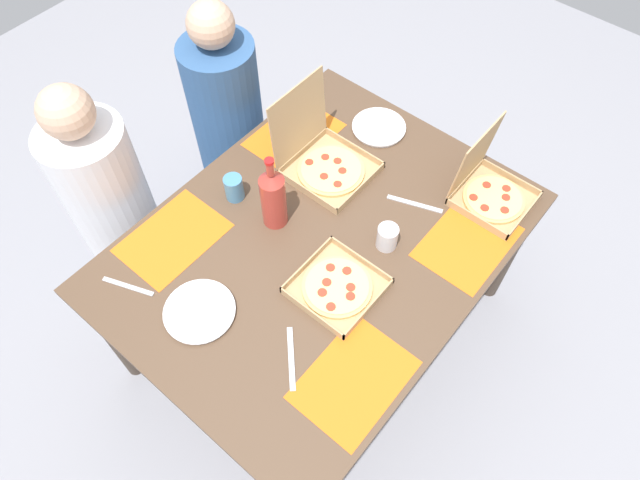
# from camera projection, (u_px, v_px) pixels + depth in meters

# --- Properties ---
(ground_plane) EXTENTS (6.00, 6.00, 0.00)m
(ground_plane) POSITION_uv_depth(u_px,v_px,m) (320.00, 327.00, 2.62)
(ground_plane) COLOR gray
(dining_table) EXTENTS (1.46, 1.12, 0.72)m
(dining_table) POSITION_uv_depth(u_px,v_px,m) (320.00, 254.00, 2.10)
(dining_table) COLOR #3F3328
(dining_table) RESTS_ON ground_plane
(placemat_near_left) EXTENTS (0.36, 0.26, 0.00)m
(placemat_near_left) POSITION_uv_depth(u_px,v_px,m) (354.00, 380.00, 1.74)
(placemat_near_left) COLOR orange
(placemat_near_left) RESTS_ON dining_table
(placemat_near_right) EXTENTS (0.36, 0.26, 0.00)m
(placemat_near_right) POSITION_uv_depth(u_px,v_px,m) (468.00, 242.00, 2.02)
(placemat_near_right) COLOR orange
(placemat_near_right) RESTS_ON dining_table
(placemat_far_left) EXTENTS (0.36, 0.26, 0.00)m
(placemat_far_left) POSITION_uv_depth(u_px,v_px,m) (173.00, 238.00, 2.03)
(placemat_far_left) COLOR orange
(placemat_far_left) RESTS_ON dining_table
(placemat_far_right) EXTENTS (0.36, 0.26, 0.00)m
(placemat_far_right) POSITION_uv_depth(u_px,v_px,m) (294.00, 135.00, 2.31)
(placemat_far_right) COLOR orange
(placemat_far_right) RESTS_ON dining_table
(pizza_box_corner_right) EXTENTS (0.26, 0.26, 0.29)m
(pizza_box_corner_right) POSITION_uv_depth(u_px,v_px,m) (490.00, 190.00, 2.09)
(pizza_box_corner_right) COLOR tan
(pizza_box_corner_right) RESTS_ON dining_table
(pizza_box_corner_left) EXTENTS (0.29, 0.32, 0.33)m
(pizza_box_corner_left) POSITION_uv_depth(u_px,v_px,m) (324.00, 159.00, 2.17)
(pizza_box_corner_left) COLOR tan
(pizza_box_corner_left) RESTS_ON dining_table
(pizza_box_center) EXTENTS (0.27, 0.27, 0.04)m
(pizza_box_center) POSITION_uv_depth(u_px,v_px,m) (337.00, 287.00, 1.90)
(pizza_box_center) COLOR tan
(pizza_box_center) RESTS_ON dining_table
(plate_middle) EXTENTS (0.24, 0.24, 0.02)m
(plate_middle) POSITION_uv_depth(u_px,v_px,m) (200.00, 312.00, 1.86)
(plate_middle) COLOR white
(plate_middle) RESTS_ON dining_table
(plate_near_left) EXTENTS (0.22, 0.22, 0.02)m
(plate_near_left) POSITION_uv_depth(u_px,v_px,m) (379.00, 128.00, 2.32)
(plate_near_left) COLOR white
(plate_near_left) RESTS_ON dining_table
(soda_bottle) EXTENTS (0.09, 0.09, 0.32)m
(soda_bottle) POSITION_uv_depth(u_px,v_px,m) (273.00, 197.00, 1.96)
(soda_bottle) COLOR #B2382D
(soda_bottle) RESTS_ON dining_table
(cup_spare) EXTENTS (0.07, 0.07, 0.10)m
(cup_spare) POSITION_uv_depth(u_px,v_px,m) (234.00, 188.00, 2.09)
(cup_spare) COLOR teal
(cup_spare) RESTS_ON dining_table
(cup_clear_right) EXTENTS (0.07, 0.07, 0.09)m
(cup_clear_right) POSITION_uv_depth(u_px,v_px,m) (387.00, 237.00, 1.97)
(cup_clear_right) COLOR silver
(cup_clear_right) RESTS_ON dining_table
(knife_by_near_left) EXTENTS (0.16, 0.16, 0.00)m
(knife_by_near_left) POSITION_uv_depth(u_px,v_px,m) (291.00, 358.00, 1.77)
(knife_by_near_left) COLOR #B7B7BC
(knife_by_near_left) RESTS_ON dining_table
(fork_by_near_right) EXTENTS (0.08, 0.18, 0.00)m
(fork_by_near_right) POSITION_uv_depth(u_px,v_px,m) (128.00, 286.00, 1.92)
(fork_by_near_right) COLOR #B7B7BC
(fork_by_near_right) RESTS_ON dining_table
(knife_by_far_left) EXTENTS (0.09, 0.20, 0.00)m
(knife_by_far_left) POSITION_uv_depth(u_px,v_px,m) (415.00, 204.00, 2.11)
(knife_by_far_left) COLOR #B7B7BC
(knife_by_far_left) RESTS_ON dining_table
(diner_left_seat) EXTENTS (0.32, 0.32, 1.17)m
(diner_left_seat) POSITION_uv_depth(u_px,v_px,m) (116.00, 212.00, 2.34)
(diner_left_seat) COLOR white
(diner_left_seat) RESTS_ON ground_plane
(diner_right_seat) EXTENTS (0.32, 0.32, 1.15)m
(diner_right_seat) POSITION_uv_depth(u_px,v_px,m) (229.00, 126.00, 2.63)
(diner_right_seat) COLOR #33598C
(diner_right_seat) RESTS_ON ground_plane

